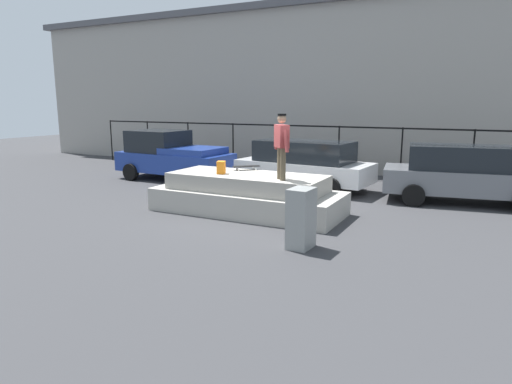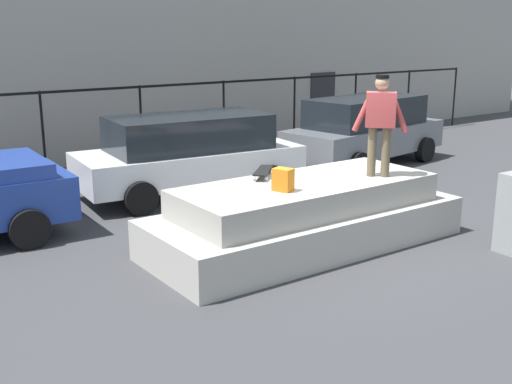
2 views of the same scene
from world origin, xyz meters
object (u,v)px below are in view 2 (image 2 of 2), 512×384
object	(u,v)px
skateboard	(263,171)
car_grey_hatchback_far	(365,129)
car_white_hatchback_mid	(189,152)
skateboarder	(380,119)
backpack	(283,180)

from	to	relation	value
skateboard	car_grey_hatchback_far	distance (m)	6.44
skateboard	car_white_hatchback_mid	distance (m)	3.31
skateboarder	car_grey_hatchback_far	world-z (taller)	skateboarder
car_white_hatchback_mid	backpack	bearing A→B (deg)	-100.56
skateboard	backpack	world-z (taller)	backpack
backpack	skateboarder	bearing A→B (deg)	-115.03
skateboarder	car_white_hatchback_mid	distance (m)	4.56
car_grey_hatchback_far	backpack	bearing A→B (deg)	-144.60
car_white_hatchback_mid	car_grey_hatchback_far	xyz separation A→B (m)	(5.06, -0.01, 0.02)
skateboard	car_grey_hatchback_far	xyz separation A→B (m)	(5.55, 3.25, -0.24)
skateboard	car_white_hatchback_mid	size ratio (longest dim) A/B	0.15
skateboard	car_grey_hatchback_far	bearing A→B (deg)	30.38
skateboarder	backpack	size ratio (longest dim) A/B	4.81
backpack	car_white_hatchback_mid	xyz separation A→B (m)	(0.77, 4.15, -0.34)
skateboarder	backpack	bearing A→B (deg)	175.58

